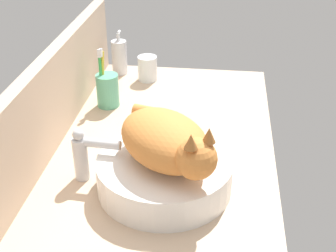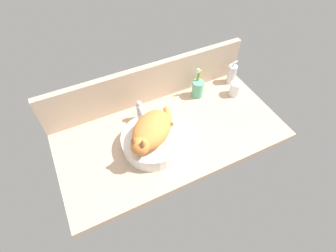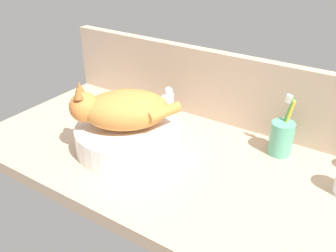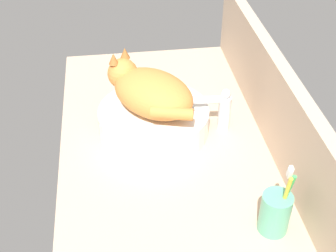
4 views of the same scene
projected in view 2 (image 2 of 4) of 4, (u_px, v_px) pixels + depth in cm
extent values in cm
cube|color=tan|center=(171.00, 135.00, 142.56)|extent=(120.25, 61.10, 4.00)
cube|color=tan|center=(148.00, 84.00, 148.36)|extent=(120.25, 3.60, 24.29)
cylinder|color=white|center=(153.00, 141.00, 132.50)|extent=(31.44, 31.44, 7.77)
ellipsoid|color=orange|center=(152.00, 129.00, 125.31)|extent=(30.05, 29.16, 11.00)
sphere|color=orange|center=(140.00, 146.00, 117.16)|extent=(8.80, 8.80, 8.80)
cone|color=#A4632D|center=(143.00, 142.00, 111.87)|extent=(2.80, 2.80, 3.20)
cone|color=#A4632D|center=(134.00, 139.00, 113.00)|extent=(2.80, 2.80, 3.20)
cylinder|color=orange|center=(168.00, 116.00, 130.22)|extent=(5.97, 11.45, 3.20)
cylinder|color=silver|center=(140.00, 112.00, 143.34)|extent=(3.60, 3.60, 11.00)
cylinder|color=silver|center=(142.00, 112.00, 136.61)|extent=(2.86, 10.12, 2.20)
sphere|color=silver|center=(139.00, 103.00, 138.21)|extent=(2.80, 2.80, 2.80)
cylinder|color=silver|center=(232.00, 74.00, 163.53)|extent=(5.36, 5.36, 12.04)
cylinder|color=silver|center=(234.00, 64.00, 157.85)|extent=(1.20, 1.20, 2.80)
cylinder|color=silver|center=(236.00, 62.00, 157.12)|extent=(2.20, 1.00, 1.00)
cylinder|color=#5BB28E|center=(198.00, 89.00, 155.96)|extent=(6.91, 6.91, 10.33)
cylinder|color=green|center=(196.00, 83.00, 153.95)|extent=(4.06, 1.78, 16.89)
cube|color=white|center=(197.00, 71.00, 147.45)|extent=(1.63, 0.92, 2.62)
cylinder|color=yellow|center=(197.00, 83.00, 153.92)|extent=(3.86, 1.24, 16.91)
cube|color=white|center=(199.00, 71.00, 147.42)|extent=(1.60, 0.85, 2.59)
cylinder|color=white|center=(235.00, 89.00, 157.30)|extent=(6.69, 6.69, 8.54)
cylinder|color=silver|center=(235.00, 91.00, 158.71)|extent=(5.89, 5.89, 4.86)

